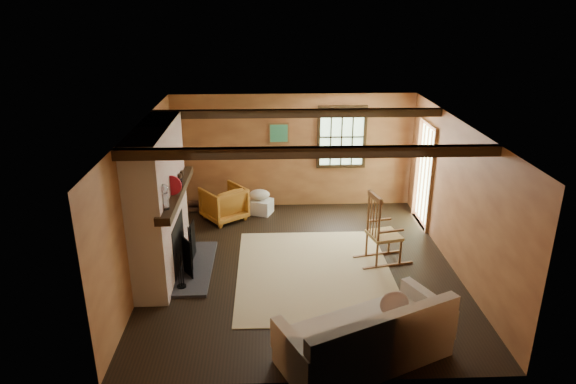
{
  "coord_description": "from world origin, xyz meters",
  "views": [
    {
      "loc": [
        -0.52,
        -7.54,
        4.19
      ],
      "look_at": [
        -0.21,
        0.4,
        1.18
      ],
      "focal_mm": 32.0,
      "sensor_mm": 36.0,
      "label": 1
    }
  ],
  "objects_px": {
    "laundry_basket": "(260,206)",
    "armchair": "(224,203)",
    "rocking_chair": "(382,233)",
    "sofa": "(368,340)",
    "fireplace": "(161,207)"
  },
  "relations": [
    {
      "from": "fireplace",
      "to": "sofa",
      "type": "xyz_separation_m",
      "value": [
        2.88,
        -2.4,
        -0.8
      ]
    },
    {
      "from": "laundry_basket",
      "to": "armchair",
      "type": "bearing_deg",
      "value": -157.28
    },
    {
      "from": "rocking_chair",
      "to": "armchair",
      "type": "relative_size",
      "value": 1.62
    },
    {
      "from": "sofa",
      "to": "armchair",
      "type": "xyz_separation_m",
      "value": [
        -2.08,
        4.42,
        0.04
      ]
    },
    {
      "from": "fireplace",
      "to": "armchair",
      "type": "bearing_deg",
      "value": 68.43
    },
    {
      "from": "laundry_basket",
      "to": "armchair",
      "type": "height_order",
      "value": "armchair"
    },
    {
      "from": "laundry_basket",
      "to": "rocking_chair",
      "type": "bearing_deg",
      "value": -46.31
    },
    {
      "from": "rocking_chair",
      "to": "sofa",
      "type": "relative_size",
      "value": 0.54
    },
    {
      "from": "armchair",
      "to": "sofa",
      "type": "bearing_deg",
      "value": 78.64
    },
    {
      "from": "fireplace",
      "to": "armchair",
      "type": "distance_m",
      "value": 2.3
    },
    {
      "from": "fireplace",
      "to": "sofa",
      "type": "distance_m",
      "value": 3.83
    },
    {
      "from": "sofa",
      "to": "armchair",
      "type": "relative_size",
      "value": 3.01
    },
    {
      "from": "sofa",
      "to": "laundry_basket",
      "type": "distance_m",
      "value": 4.91
    },
    {
      "from": "fireplace",
      "to": "laundry_basket",
      "type": "height_order",
      "value": "fireplace"
    },
    {
      "from": "sofa",
      "to": "armchair",
      "type": "bearing_deg",
      "value": 90.27
    }
  ]
}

